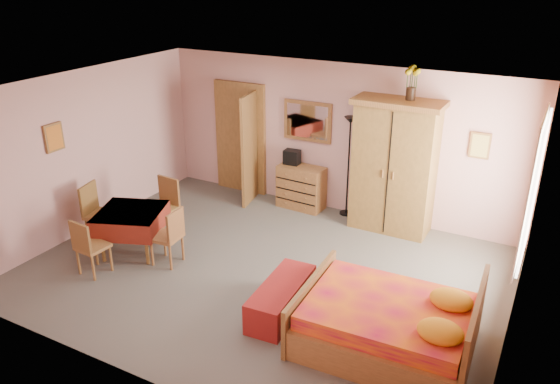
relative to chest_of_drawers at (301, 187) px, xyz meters
The scene contains 23 objects.
floor 2.35m from the chest_of_drawers, 77.01° to the right, with size 6.50×6.50×0.00m, color #5E5B53.
ceiling 3.20m from the chest_of_drawers, 77.01° to the right, with size 6.50×6.50×0.00m, color brown.
wall_back 1.08m from the chest_of_drawers, 24.85° to the left, with size 6.50×0.10×2.60m, color #D39D99.
wall_front 4.87m from the chest_of_drawers, 83.75° to the right, with size 6.50×0.10×2.60m, color #D39D99.
wall_left 3.66m from the chest_of_drawers, 140.39° to the right, with size 0.10×5.00×2.60m, color #D39D99.
wall_right 4.49m from the chest_of_drawers, 30.92° to the right, with size 0.10×5.00×2.60m, color #D39D99.
doorway 1.53m from the chest_of_drawers, behind, with size 1.06×0.12×2.15m, color #9E6B35.
window 4.02m from the chest_of_drawers, 15.84° to the right, with size 0.08×1.40×1.95m, color white.
picture_left 4.14m from the chest_of_drawers, 133.35° to the right, with size 0.04×0.32×0.42m, color orange.
picture_back 3.10m from the chest_of_drawers, ahead, with size 0.30×0.04×0.40m, color #D8BF59.
chest_of_drawers is the anchor object (origin of this frame).
wall_mirror 1.18m from the chest_of_drawers, 90.00° to the left, with size 0.89×0.05×0.70m, color silver.
stereo 0.56m from the chest_of_drawers, 166.12° to the left, with size 0.27×0.20×0.26m, color black.
floor_lamp 0.97m from the chest_of_drawers, ahead, with size 0.22×0.22×1.75m, color black.
wardrobe 1.80m from the chest_of_drawers, ahead, with size 1.39×0.71×2.17m, color olive.
sunflower_vase 2.73m from the chest_of_drawers, ahead, with size 0.21×0.21×0.52m, color gold.
bed 3.93m from the chest_of_drawers, 49.58° to the right, with size 1.96×1.54×0.91m, color #BC1239.
bench 3.24m from the chest_of_drawers, 68.18° to the right, with size 0.45×1.23×0.41m, color maroon.
dining_table 3.08m from the chest_of_drawers, 119.70° to the right, with size 0.93×0.93×0.68m, color maroon.
chair_south 3.76m from the chest_of_drawers, 115.01° to the right, with size 0.38×0.38×0.85m, color #996634.
chair_north 2.51m from the chest_of_drawers, 126.39° to the right, with size 0.43×0.43×0.94m, color #A37737.
chair_west 3.42m from the chest_of_drawers, 129.39° to the right, with size 0.43×0.43×0.95m, color #9E6835.
chair_east 2.83m from the chest_of_drawers, 107.60° to the right, with size 0.39×0.39×0.86m, color #9F6435.
Camera 1 is at (3.40, -5.84, 4.10)m, focal length 35.00 mm.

